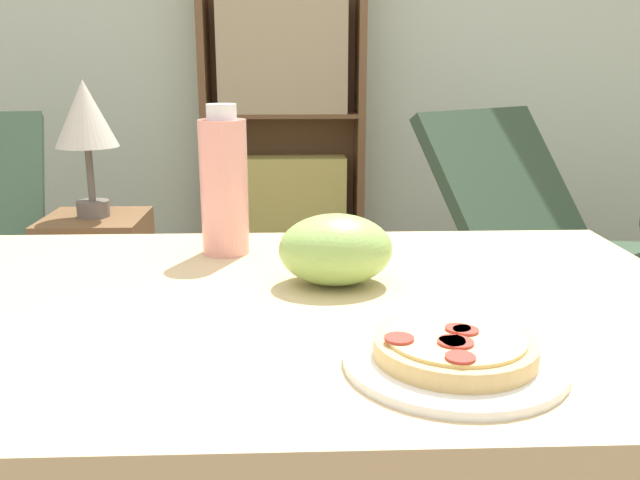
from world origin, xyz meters
The scene contains 9 objects.
wall_back centered at (0.00, 2.62, 1.30)m, with size 8.00×0.05×2.60m.
dining_table centered at (0.08, -0.13, 0.64)m, with size 1.15×0.73×0.75m.
pizza_on_plate centered at (0.26, -0.34, 0.77)m, with size 0.23×0.23×0.04m.
grape_bunch centered at (0.16, -0.07, 0.80)m, with size 0.16×0.12×0.10m.
drink_bottle centered at (-0.01, 0.10, 0.87)m, with size 0.08×0.08×0.24m.
lounge_chair_far centered at (1.01, 1.44, 0.29)m, with size 0.93×1.00×0.88m.
bookshelf centered at (0.05, 2.47, 0.73)m, with size 0.81×0.26×1.60m.
side_table centered at (-0.60, 1.34, 0.27)m, with size 0.34×0.34×0.54m.
table_lamp centered at (-0.60, 1.34, 0.87)m, with size 0.21×0.21×0.46m.
Camera 1 is at (0.10, -0.98, 1.06)m, focal length 38.00 mm.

